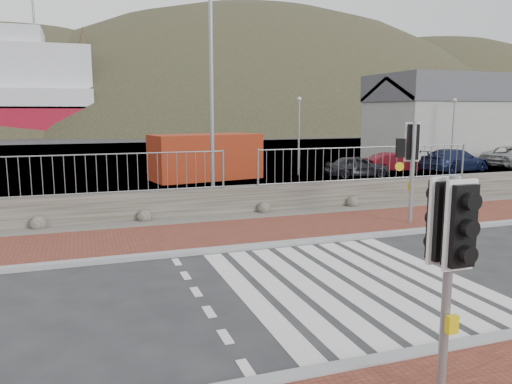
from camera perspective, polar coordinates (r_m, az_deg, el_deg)
name	(u,v)px	position (r m, az deg, el deg)	size (l,w,h in m)	color
ground	(350,283)	(10.22, 10.72, -10.15)	(220.00, 220.00, 0.00)	#28282B
sidewalk_far	(269,230)	(14.11, 1.55, -4.41)	(40.00, 3.00, 0.08)	brown
kerb_near	(457,347)	(7.95, 22.04, -16.09)	(40.00, 0.25, 0.12)	gray
kerb_far	(290,243)	(12.76, 3.96, -5.85)	(40.00, 0.25, 0.12)	gray
zebra_crossing	(350,282)	(10.21, 10.72, -10.12)	(4.62, 5.60, 0.01)	silver
gravel_strip	(247,217)	(15.95, -1.02, -2.85)	(40.00, 1.50, 0.06)	#59544C
stone_wall	(240,200)	(16.62, -1.89, -0.89)	(40.00, 0.60, 0.90)	#444138
railing	(241,159)	(16.29, -1.76, 3.77)	(18.07, 0.07, 1.22)	gray
quay	(154,159)	(36.70, -11.62, 3.74)	(120.00, 40.00, 0.50)	#4C4C4F
water	(118,136)	(71.46, -15.49, 6.15)	(220.00, 50.00, 0.05)	#3F4C54
harbor_building	(460,118)	(37.63, 22.30, 7.85)	(12.20, 6.20, 5.80)	#9E9E99
hills_backdrop	(149,248)	(100.45, -12.08, -6.28)	(254.00, 90.00, 100.00)	#282E1C
traffic_signal_near	(450,242)	(5.97, 21.28, -5.37)	(0.38, 0.23, 2.66)	gray
traffic_signal_far	(412,151)	(15.33, 17.39, 4.53)	(0.76, 0.45, 3.07)	gray
streetlight	(215,79)	(16.97, -4.65, 12.73)	(1.63, 0.60, 7.84)	gray
shipping_container	(206,157)	(25.13, -5.76, 4.03)	(5.38, 2.24, 2.24)	maroon
car_a	(357,166)	(26.33, 11.50, 2.90)	(1.32, 3.28, 1.12)	black
car_b	(395,162)	(28.97, 15.61, 3.27)	(1.15, 3.30, 1.09)	#580C15
car_c	(454,160)	(30.23, 21.73, 3.38)	(1.81, 4.44, 1.29)	#131C3E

